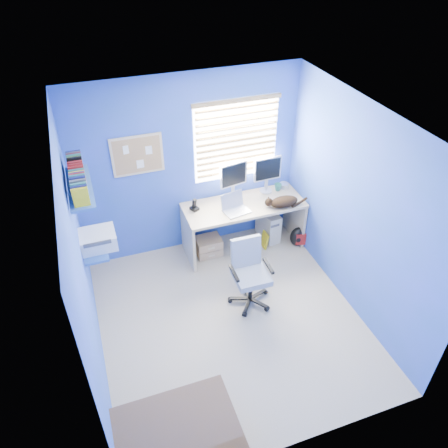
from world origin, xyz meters
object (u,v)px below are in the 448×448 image
object	(u,v)px
laptop	(237,205)
cat	(284,202)
desk	(243,226)
tower_pc	(268,224)
office_chair	(249,281)

from	to	relation	value
laptop	cat	size ratio (longest dim) A/B	0.83
desk	laptop	size ratio (longest dim) A/B	5.02
laptop	tower_pc	world-z (taller)	laptop
laptop	tower_pc	distance (m)	0.89
desk	laptop	xyz separation A→B (m)	(-0.16, -0.13, 0.48)
laptop	tower_pc	xyz separation A→B (m)	(0.59, 0.23, -0.62)
desk	tower_pc	world-z (taller)	desk
tower_pc	desk	bearing A→B (deg)	-173.56
desk	office_chair	bearing A→B (deg)	-107.28
laptop	office_chair	bearing A→B (deg)	-111.10
desk	laptop	bearing A→B (deg)	-140.02
cat	tower_pc	xyz separation A→B (m)	(-0.05, 0.31, -0.59)
desk	cat	distance (m)	0.70
desk	tower_pc	size ratio (longest dim) A/B	3.68
cat	office_chair	xyz separation A→B (m)	(-0.80, -0.79, -0.49)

